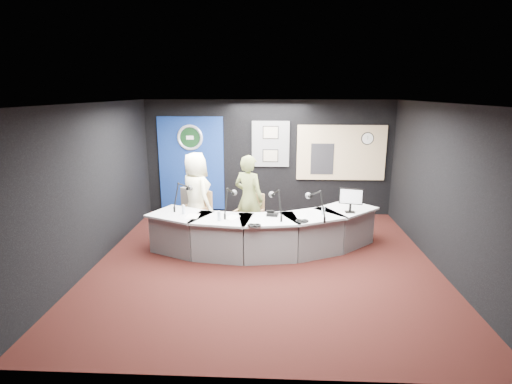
{
  "coord_description": "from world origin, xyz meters",
  "views": [
    {
      "loc": [
        0.15,
        -6.65,
        2.99
      ],
      "look_at": [
        -0.2,
        0.8,
        1.1
      ],
      "focal_mm": 28.0,
      "sensor_mm": 36.0,
      "label": 1
    }
  ],
  "objects_px": {
    "broadcast_desk": "(263,232)",
    "person_man": "(196,195)",
    "person_woman": "(249,199)",
    "armchair_right": "(249,216)",
    "armchair_left": "(197,212)"
  },
  "relations": [
    {
      "from": "person_man",
      "to": "person_woman",
      "type": "height_order",
      "value": "person_man"
    },
    {
      "from": "armchair_right",
      "to": "person_man",
      "type": "xyz_separation_m",
      "value": [
        -1.12,
        0.25,
        0.37
      ]
    },
    {
      "from": "broadcast_desk",
      "to": "person_man",
      "type": "xyz_separation_m",
      "value": [
        -1.43,
        0.78,
        0.52
      ]
    },
    {
      "from": "broadcast_desk",
      "to": "person_woman",
      "type": "bearing_deg",
      "value": 120.12
    },
    {
      "from": "armchair_right",
      "to": "person_woman",
      "type": "bearing_deg",
      "value": 0.0
    },
    {
      "from": "person_man",
      "to": "person_woman",
      "type": "bearing_deg",
      "value": -143.22
    },
    {
      "from": "armchair_right",
      "to": "person_woman",
      "type": "relative_size",
      "value": 0.59
    },
    {
      "from": "armchair_right",
      "to": "armchair_left",
      "type": "bearing_deg",
      "value": -168.36
    },
    {
      "from": "person_woman",
      "to": "armchair_left",
      "type": "bearing_deg",
      "value": 17.27
    },
    {
      "from": "broadcast_desk",
      "to": "armchair_left",
      "type": "bearing_deg",
      "value": 151.39
    },
    {
      "from": "armchair_left",
      "to": "armchair_right",
      "type": "bearing_deg",
      "value": 27.52
    },
    {
      "from": "broadcast_desk",
      "to": "armchair_left",
      "type": "height_order",
      "value": "armchair_left"
    },
    {
      "from": "broadcast_desk",
      "to": "armchair_left",
      "type": "xyz_separation_m",
      "value": [
        -1.43,
        0.78,
        0.13
      ]
    },
    {
      "from": "armchair_right",
      "to": "person_woman",
      "type": "height_order",
      "value": "person_woman"
    },
    {
      "from": "broadcast_desk",
      "to": "person_woman",
      "type": "height_order",
      "value": "person_woman"
    }
  ]
}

